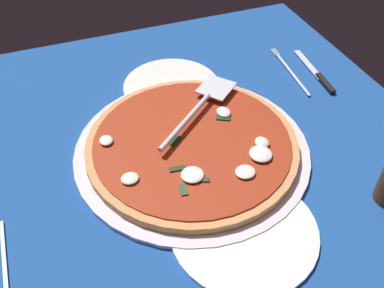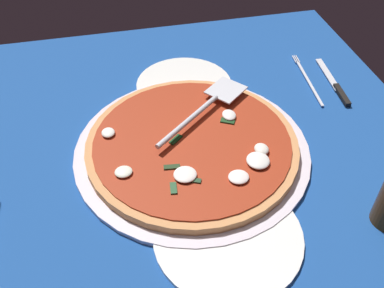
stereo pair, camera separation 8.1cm
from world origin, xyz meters
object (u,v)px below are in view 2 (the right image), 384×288
object	(u,v)px
dinner_plate_right	(228,236)
dinner_plate_left	(184,85)
pizza_server	(205,107)
place_setting_far	(322,84)
pizza	(192,145)

from	to	relation	value
dinner_plate_right	dinner_plate_left	bearing A→B (deg)	177.49
dinner_plate_left	pizza_server	bearing A→B (deg)	5.54
pizza_server	place_setting_far	xyz separation A→B (cm)	(-7.46, 29.03, -4.26)
dinner_plate_left	pizza	world-z (taller)	pizza
dinner_plate_right	pizza_server	distance (cm)	27.70
dinner_plate_right	place_setting_far	world-z (taller)	place_setting_far
dinner_plate_left	dinner_plate_right	bearing A→B (deg)	-2.51
pizza	pizza_server	xyz separation A→B (cm)	(-7.39, 4.23, 2.46)
dinner_plate_right	pizza	bearing A→B (deg)	-176.78
pizza_server	place_setting_far	bearing A→B (deg)	-25.60
dinner_plate_right	place_setting_far	xyz separation A→B (cm)	(-34.67, 32.15, -0.14)
pizza	pizza_server	size ratio (longest dim) A/B	1.82
pizza_server	dinner_plate_left	bearing A→B (deg)	55.53
pizza	place_setting_far	size ratio (longest dim) A/B	1.87
dinner_plate_right	pizza	world-z (taller)	pizza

